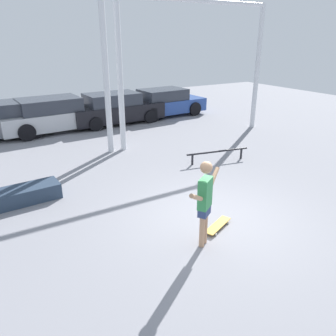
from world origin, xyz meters
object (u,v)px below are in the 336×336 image
at_px(grind_box, 3,200).
at_px(parked_car_blue, 165,103).
at_px(grind_rail, 218,153).
at_px(skateboard, 218,225).
at_px(parked_car_silver, 53,115).
at_px(parked_car_black, 115,109).
at_px(skateboarder, 205,199).

relative_size(grind_box, parked_car_blue, 0.63).
bearing_deg(grind_rail, grind_box, 178.46).
bearing_deg(skateboard, grind_rail, 28.13).
bearing_deg(grind_box, parked_car_blue, 38.48).
height_order(skateboard, grind_rail, grind_rail).
distance_m(parked_car_silver, parked_car_blue, 5.63).
relative_size(skateboard, grind_rail, 0.40).
xyz_separation_m(grind_box, parked_car_black, (5.50, 6.40, 0.49)).
bearing_deg(parked_car_silver, grind_box, -115.88).
distance_m(skateboarder, skateboard, 1.17).
bearing_deg(skateboard, grind_box, 115.20).
xyz_separation_m(grind_rail, parked_car_silver, (-3.68, 6.62, 0.40)).
xyz_separation_m(skateboard, grind_box, (-3.82, 3.37, 0.13)).
xyz_separation_m(grind_box, parked_car_silver, (2.69, 6.45, 0.50)).
bearing_deg(grind_rail, skateboard, -128.50).
relative_size(grind_rail, parked_car_blue, 0.51).
distance_m(skateboard, parked_car_blue, 10.97).
height_order(parked_car_silver, parked_car_blue, parked_car_silver).
height_order(skateboarder, parked_car_silver, skateboarder).
distance_m(grind_box, grind_rail, 6.37).
relative_size(parked_car_silver, parked_car_black, 1.04).
bearing_deg(grind_rail, parked_car_blue, 73.96).
distance_m(skateboard, parked_car_silver, 9.91).
bearing_deg(skateboard, parked_car_black, 56.86).
bearing_deg(skateboarder, parked_car_blue, 30.35).
distance_m(grind_box, parked_car_blue, 10.64).
height_order(grind_rail, parked_car_black, parked_car_black).
distance_m(grind_box, parked_car_black, 8.45).
height_order(skateboarder, grind_box, skateboarder).
height_order(grind_rail, parked_car_blue, parked_car_blue).
xyz_separation_m(skateboarder, parked_car_silver, (-0.51, 10.14, -0.30)).
bearing_deg(skateboard, skateboarder, -176.63).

